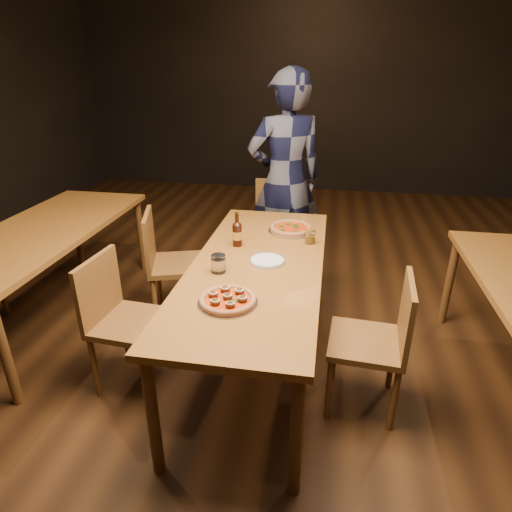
% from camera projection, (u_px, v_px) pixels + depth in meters
% --- Properties ---
extents(ground, '(9.00, 9.00, 0.00)m').
position_uv_depth(ground, '(257.00, 361.00, 2.96)').
color(ground, black).
extents(room_shell, '(9.00, 9.00, 9.00)m').
position_uv_depth(room_shell, '(258.00, 68.00, 2.19)').
color(room_shell, black).
rests_on(room_shell, ground).
extents(table_main, '(0.80, 2.00, 0.75)m').
position_uv_depth(table_main, '(257.00, 273.00, 2.68)').
color(table_main, brown).
rests_on(table_main, ground).
extents(table_left, '(0.80, 2.00, 0.75)m').
position_uv_depth(table_left, '(42.00, 238.00, 3.21)').
color(table_left, brown).
rests_on(table_left, ground).
extents(chair_main_nw, '(0.45, 0.45, 0.89)m').
position_uv_depth(chair_main_nw, '(132.00, 322.00, 2.60)').
color(chair_main_nw, brown).
rests_on(chair_main_nw, ground).
extents(chair_main_sw, '(0.53, 0.53, 0.92)m').
position_uv_depth(chair_main_sw, '(178.00, 263.00, 3.32)').
color(chair_main_sw, brown).
rests_on(chair_main_sw, ground).
extents(chair_main_e, '(0.44, 0.44, 0.88)m').
position_uv_depth(chair_main_e, '(366.00, 341.00, 2.42)').
color(chair_main_e, brown).
rests_on(chair_main_e, ground).
extents(chair_end, '(0.46, 0.46, 0.96)m').
position_uv_depth(chair_end, '(277.00, 232.00, 3.88)').
color(chair_end, brown).
rests_on(chair_end, ground).
extents(pizza_meatball, '(0.31, 0.31, 0.06)m').
position_uv_depth(pizza_meatball, '(228.00, 299.00, 2.20)').
color(pizza_meatball, '#B7B7BF').
rests_on(pizza_meatball, table_main).
extents(pizza_margherita, '(0.33, 0.33, 0.04)m').
position_uv_depth(pizza_margherita, '(291.00, 228.00, 3.14)').
color(pizza_margherita, '#B7B7BF').
rests_on(pizza_margherita, table_main).
extents(plate_stack, '(0.22, 0.22, 0.02)m').
position_uv_depth(plate_stack, '(267.00, 261.00, 2.65)').
color(plate_stack, white).
rests_on(plate_stack, table_main).
extents(beer_bottle, '(0.06, 0.06, 0.23)m').
position_uv_depth(beer_bottle, '(237.00, 234.00, 2.87)').
color(beer_bottle, black).
rests_on(beer_bottle, table_main).
extents(water_glass, '(0.09, 0.09, 0.11)m').
position_uv_depth(water_glass, '(218.00, 264.00, 2.52)').
color(water_glass, white).
rests_on(water_glass, table_main).
extents(amber_glass, '(0.07, 0.07, 0.09)m').
position_uv_depth(amber_glass, '(310.00, 237.00, 2.92)').
color(amber_glass, '#9F6D11').
rests_on(amber_glass, table_main).
extents(diner, '(0.80, 0.69, 1.86)m').
position_uv_depth(diner, '(285.00, 181.00, 3.76)').
color(diner, black).
rests_on(diner, ground).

